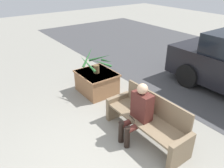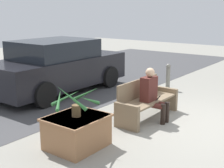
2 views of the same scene
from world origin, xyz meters
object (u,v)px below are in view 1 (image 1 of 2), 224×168
(person_seated, at_px, (138,111))
(bench, at_px, (148,119))
(potted_plant, at_px, (97,63))
(planter_box, at_px, (97,82))

(person_seated, bearing_deg, bench, 70.03)
(bench, relative_size, person_seated, 1.55)
(potted_plant, bearing_deg, bench, -4.98)
(bench, height_order, potted_plant, potted_plant)
(bench, height_order, person_seated, person_seated)
(planter_box, bearing_deg, potted_plant, 104.05)
(person_seated, distance_m, planter_box, 2.02)
(person_seated, xyz_separation_m, planter_box, (-1.96, 0.35, -0.32))
(bench, relative_size, potted_plant, 2.26)
(bench, distance_m, person_seated, 0.30)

